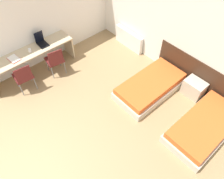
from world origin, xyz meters
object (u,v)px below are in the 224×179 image
object	(u,v)px
bed_near_door	(204,127)
chair_near_laptop	(55,60)
bed_near_window	(150,86)
chair_near_notebook	(23,76)
laptop	(42,42)
nightstand	(194,88)

from	to	relation	value
bed_near_door	chair_near_laptop	world-z (taller)	chair_near_laptop
chair_near_laptop	bed_near_window	bearing A→B (deg)	41.92
chair_near_notebook	laptop	distance (m)	1.08
bed_near_window	chair_near_notebook	xyz separation A→B (m)	(-2.16, -2.36, 0.33)
bed_near_window	nightstand	world-z (taller)	nightstand
bed_near_window	chair_near_laptop	distance (m)	2.62
bed_near_window	nightstand	xyz separation A→B (m)	(0.80, 0.74, 0.05)
nightstand	chair_near_notebook	xyz separation A→B (m)	(-2.96, -3.10, 0.28)
chair_near_notebook	laptop	xyz separation A→B (m)	(-0.53, 0.89, 0.29)
nightstand	laptop	distance (m)	4.17
bed_near_window	nightstand	distance (m)	1.09
chair_near_laptop	laptop	size ratio (longest dim) A/B	2.57
bed_near_window	chair_near_laptop	size ratio (longest dim) A/B	2.14
bed_near_door	chair_near_notebook	size ratio (longest dim) A/B	2.14
chair_near_notebook	laptop	size ratio (longest dim) A/B	2.57
bed_near_door	bed_near_window	bearing A→B (deg)	180.00
bed_near_window	chair_near_laptop	world-z (taller)	chair_near_laptop
chair_near_laptop	chair_near_notebook	size ratio (longest dim) A/B	1.00
bed_near_window	bed_near_door	bearing A→B (deg)	0.00
bed_near_window	nightstand	bearing A→B (deg)	42.86
nightstand	chair_near_laptop	distance (m)	3.69
chair_near_notebook	bed_near_window	bearing A→B (deg)	52.22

